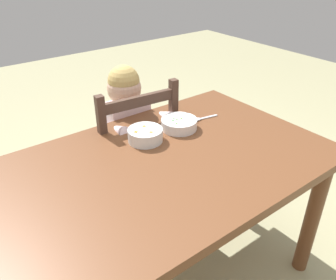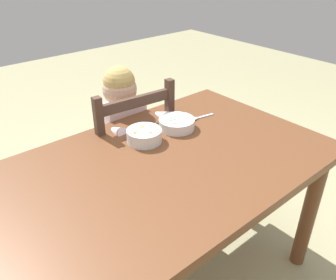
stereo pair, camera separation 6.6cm
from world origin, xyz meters
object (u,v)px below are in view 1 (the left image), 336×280
at_px(dining_table, 163,181).
at_px(spoon, 201,119).
at_px(dining_chair, 130,157).
at_px(bowl_of_peas, 179,124).
at_px(child_figure, 129,127).
at_px(bowl_of_carrots, 145,135).

relative_size(dining_table, spoon, 9.85).
bearing_deg(dining_chair, spoon, -50.29).
bearing_deg(bowl_of_peas, dining_table, -141.44).
bearing_deg(dining_chair, dining_table, -104.63).
relative_size(child_figure, spoon, 6.79).
distance_m(dining_table, spoon, 0.42).
distance_m(dining_table, bowl_of_carrots, 0.22).
relative_size(bowl_of_peas, spoon, 1.19).
bearing_deg(dining_table, bowl_of_carrots, 78.57).
height_order(child_figure, spoon, child_figure).
distance_m(child_figure, bowl_of_carrots, 0.33).
bearing_deg(dining_table, dining_chair, 75.37).
xyz_separation_m(dining_table, bowl_of_carrots, (0.04, 0.18, 0.13)).
bearing_deg(dining_chair, bowl_of_carrots, -106.48).
relative_size(dining_chair, child_figure, 0.94).
relative_size(dining_chair, bowl_of_carrots, 5.84).
xyz_separation_m(bowl_of_peas, spoon, (0.14, 0.01, -0.02)).
distance_m(dining_table, child_figure, 0.49).
height_order(dining_table, spoon, spoon).
xyz_separation_m(child_figure, bowl_of_carrots, (-0.09, -0.29, 0.11)).
bearing_deg(dining_table, child_figure, 74.67).
distance_m(dining_table, dining_chair, 0.52).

